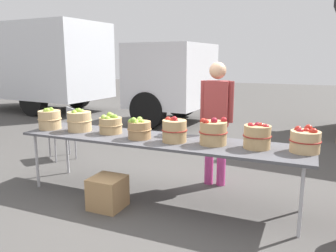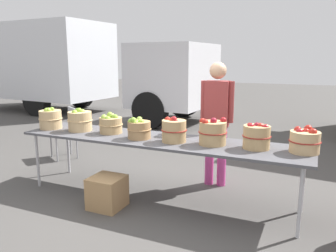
{
  "view_description": "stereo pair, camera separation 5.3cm",
  "coord_description": "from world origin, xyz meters",
  "px_view_note": "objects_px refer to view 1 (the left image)",
  "views": [
    {
      "loc": [
        1.65,
        -3.52,
        1.7
      ],
      "look_at": [
        0.0,
        0.3,
        0.85
      ],
      "focal_mm": 35.9,
      "sensor_mm": 36.0,
      "label": 1
    },
    {
      "loc": [
        1.69,
        -3.5,
        1.7
      ],
      "look_at": [
        0.0,
        0.3,
        0.85
      ],
      "focal_mm": 35.9,
      "sensor_mm": 36.0,
      "label": 2
    }
  ],
  "objects_px": {
    "apple_basket_green_3": "(139,129)",
    "apple_basket_green_1": "(79,121)",
    "apple_basket_red_3": "(305,140)",
    "apple_basket_red_1": "(213,132)",
    "apple_basket_red_2": "(257,136)",
    "box_truck": "(67,65)",
    "vendor_adult": "(216,114)",
    "folding_chair": "(66,129)",
    "produce_crate": "(108,193)",
    "apple_basket_green_0": "(50,119)",
    "market_table": "(158,141)",
    "apple_basket_red_0": "(174,130)",
    "apple_basket_green_2": "(111,125)"
  },
  "relations": [
    {
      "from": "apple_basket_green_3",
      "to": "apple_basket_green_1",
      "type": "bearing_deg",
      "value": 175.51
    },
    {
      "from": "apple_basket_green_0",
      "to": "apple_basket_red_0",
      "type": "bearing_deg",
      "value": 0.12
    },
    {
      "from": "apple_basket_green_3",
      "to": "apple_basket_red_0",
      "type": "distance_m",
      "value": 0.44
    },
    {
      "from": "apple_basket_green_3",
      "to": "produce_crate",
      "type": "distance_m",
      "value": 0.82
    },
    {
      "from": "apple_basket_green_3",
      "to": "folding_chair",
      "type": "height_order",
      "value": "apple_basket_green_3"
    },
    {
      "from": "apple_basket_red_3",
      "to": "apple_basket_red_1",
      "type": "bearing_deg",
      "value": -175.95
    },
    {
      "from": "apple_basket_red_0",
      "to": "folding_chair",
      "type": "height_order",
      "value": "apple_basket_red_0"
    },
    {
      "from": "apple_basket_red_0",
      "to": "apple_basket_red_3",
      "type": "relative_size",
      "value": 0.95
    },
    {
      "from": "apple_basket_red_0",
      "to": "apple_basket_red_3",
      "type": "height_order",
      "value": "apple_basket_red_0"
    },
    {
      "from": "apple_basket_red_2",
      "to": "box_truck",
      "type": "bearing_deg",
      "value": 143.28
    },
    {
      "from": "vendor_adult",
      "to": "folding_chair",
      "type": "distance_m",
      "value": 2.74
    },
    {
      "from": "apple_basket_green_2",
      "to": "apple_basket_green_3",
      "type": "height_order",
      "value": "apple_basket_green_3"
    },
    {
      "from": "apple_basket_red_0",
      "to": "folding_chair",
      "type": "xyz_separation_m",
      "value": [
        -2.41,
        0.98,
        -0.37
      ]
    },
    {
      "from": "apple_basket_green_3",
      "to": "apple_basket_red_2",
      "type": "xyz_separation_m",
      "value": [
        1.36,
        0.11,
        0.01
      ]
    },
    {
      "from": "box_truck",
      "to": "produce_crate",
      "type": "height_order",
      "value": "box_truck"
    },
    {
      "from": "market_table",
      "to": "apple_basket_red_1",
      "type": "bearing_deg",
      "value": 0.83
    },
    {
      "from": "apple_basket_green_1",
      "to": "vendor_adult",
      "type": "bearing_deg",
      "value": 23.69
    },
    {
      "from": "apple_basket_green_2",
      "to": "apple_basket_red_1",
      "type": "xyz_separation_m",
      "value": [
        1.36,
        -0.03,
        0.03
      ]
    },
    {
      "from": "market_table",
      "to": "apple_basket_green_0",
      "type": "bearing_deg",
      "value": -178.08
    },
    {
      "from": "apple_basket_green_0",
      "to": "market_table",
      "type": "bearing_deg",
      "value": 1.92
    },
    {
      "from": "market_table",
      "to": "vendor_adult",
      "type": "distance_m",
      "value": 0.92
    },
    {
      "from": "apple_basket_green_0",
      "to": "apple_basket_green_3",
      "type": "distance_m",
      "value": 1.38
    },
    {
      "from": "apple_basket_green_0",
      "to": "apple_basket_red_3",
      "type": "distance_m",
      "value": 3.21
    },
    {
      "from": "produce_crate",
      "to": "apple_basket_green_0",
      "type": "bearing_deg",
      "value": 160.21
    },
    {
      "from": "apple_basket_red_1",
      "to": "apple_basket_red_2",
      "type": "distance_m",
      "value": 0.47
    },
    {
      "from": "apple_basket_green_1",
      "to": "box_truck",
      "type": "bearing_deg",
      "value": 130.8
    },
    {
      "from": "apple_basket_red_3",
      "to": "apple_basket_green_3",
      "type": "bearing_deg",
      "value": -175.31
    },
    {
      "from": "apple_basket_red_2",
      "to": "box_truck",
      "type": "distance_m",
      "value": 8.13
    },
    {
      "from": "apple_basket_red_0",
      "to": "box_truck",
      "type": "relative_size",
      "value": 0.04
    },
    {
      "from": "apple_basket_red_0",
      "to": "apple_basket_red_3",
      "type": "distance_m",
      "value": 1.39
    },
    {
      "from": "market_table",
      "to": "folding_chair",
      "type": "distance_m",
      "value": 2.38
    },
    {
      "from": "apple_basket_red_1",
      "to": "box_truck",
      "type": "relative_size",
      "value": 0.04
    },
    {
      "from": "apple_basket_green_1",
      "to": "apple_basket_red_0",
      "type": "height_order",
      "value": "apple_basket_green_1"
    },
    {
      "from": "apple_basket_green_1",
      "to": "apple_basket_red_2",
      "type": "bearing_deg",
      "value": 0.9
    },
    {
      "from": "apple_basket_green_3",
      "to": "folding_chair",
      "type": "distance_m",
      "value": 2.24
    },
    {
      "from": "apple_basket_green_1",
      "to": "folding_chair",
      "type": "bearing_deg",
      "value": 138.07
    },
    {
      "from": "apple_basket_green_1",
      "to": "apple_basket_green_3",
      "type": "bearing_deg",
      "value": -4.49
    },
    {
      "from": "apple_basket_green_0",
      "to": "vendor_adult",
      "type": "height_order",
      "value": "vendor_adult"
    },
    {
      "from": "apple_basket_green_0",
      "to": "box_truck",
      "type": "distance_m",
      "value": 6.24
    },
    {
      "from": "apple_basket_green_0",
      "to": "apple_basket_green_1",
      "type": "height_order",
      "value": "apple_basket_green_1"
    },
    {
      "from": "apple_basket_green_1",
      "to": "apple_basket_red_1",
      "type": "relative_size",
      "value": 1.03
    },
    {
      "from": "vendor_adult",
      "to": "apple_basket_green_3",
      "type": "bearing_deg",
      "value": 42.21
    },
    {
      "from": "market_table",
      "to": "apple_basket_red_0",
      "type": "distance_m",
      "value": 0.29
    },
    {
      "from": "apple_basket_red_0",
      "to": "apple_basket_red_2",
      "type": "bearing_deg",
      "value": 5.29
    },
    {
      "from": "folding_chair",
      "to": "produce_crate",
      "type": "xyz_separation_m",
      "value": [
        1.76,
        -1.41,
        -0.33
      ]
    },
    {
      "from": "apple_basket_red_2",
      "to": "produce_crate",
      "type": "xyz_separation_m",
      "value": [
        -1.56,
        -0.51,
        -0.7
      ]
    },
    {
      "from": "apple_basket_green_0",
      "to": "apple_basket_green_1",
      "type": "xyz_separation_m",
      "value": [
        0.45,
        0.05,
        0.0
      ]
    },
    {
      "from": "apple_basket_red_3",
      "to": "apple_basket_green_0",
      "type": "bearing_deg",
      "value": -177.68
    },
    {
      "from": "apple_basket_red_2",
      "to": "apple_basket_green_1",
      "type": "bearing_deg",
      "value": -179.1
    },
    {
      "from": "box_truck",
      "to": "produce_crate",
      "type": "distance_m",
      "value": 7.4
    }
  ]
}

